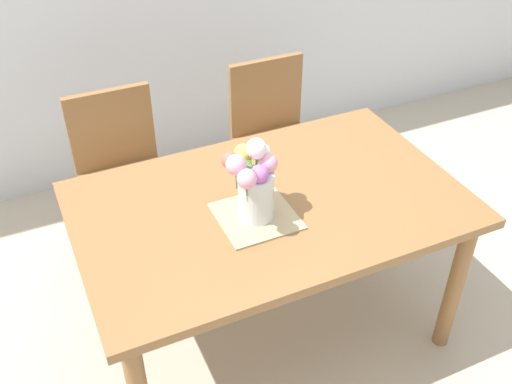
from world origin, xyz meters
The scene contains 6 objects.
ground_plane centered at (0.00, 0.00, 0.00)m, with size 12.00×12.00×0.00m, color #B7AD99.
dining_table centered at (0.00, 0.00, 0.67)m, with size 1.54×0.97×0.76m.
chair_left centered at (-0.42, 0.82, 0.52)m, with size 0.42×0.42×0.90m.
chair_right centered at (0.42, 0.82, 0.52)m, with size 0.42×0.42×0.90m.
placemat centered at (-0.09, -0.07, 0.76)m, with size 0.29×0.29×0.01m, color tan.
flower_vase centered at (-0.10, -0.06, 0.93)m, with size 0.22×0.26×0.32m.
Camera 1 is at (-0.83, -1.68, 2.21)m, focal length 41.81 mm.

